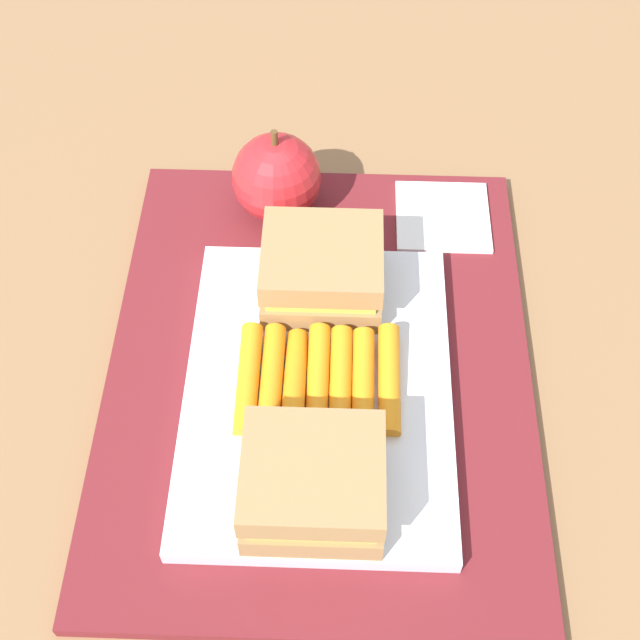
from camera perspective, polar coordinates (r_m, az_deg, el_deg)
ground_plane at (r=0.59m, az=-0.04°, el=-3.40°), size 2.40×2.40×0.00m
lunchbag_mat at (r=0.58m, az=-0.04°, el=-3.13°), size 0.36×0.28×0.01m
food_tray at (r=0.56m, az=-0.13°, el=-4.65°), size 0.23×0.17×0.01m
sandwich_half_left at (r=0.50m, az=-0.46°, el=-10.58°), size 0.07×0.08×0.04m
sandwich_half_right at (r=0.58m, az=0.14°, el=3.31°), size 0.07×0.08×0.04m
carrot_sticks_bundle at (r=0.55m, az=-0.13°, el=-3.95°), size 0.08×0.10×0.02m
apple at (r=0.65m, az=-2.86°, el=9.28°), size 0.07×0.07×0.08m
paper_napkin at (r=0.67m, az=8.02°, el=6.72°), size 0.07×0.07×0.00m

